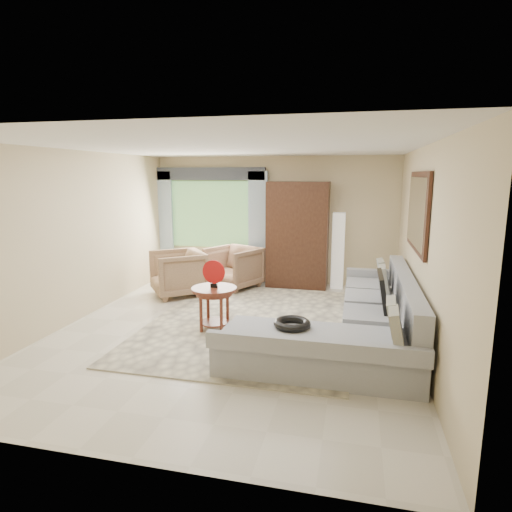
% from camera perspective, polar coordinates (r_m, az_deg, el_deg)
% --- Properties ---
extents(ground, '(6.00, 6.00, 0.00)m').
position_cam_1_polar(ground, '(6.34, -2.97, -9.86)').
color(ground, silver).
rests_on(ground, ground).
extents(area_rug, '(3.01, 4.01, 0.02)m').
position_cam_1_polar(area_rug, '(6.63, -0.54, -8.78)').
color(area_rug, beige).
rests_on(area_rug, ground).
extents(sectional_sofa, '(2.30, 3.46, 0.90)m').
position_cam_1_polar(sectional_sofa, '(5.85, 13.74, -9.00)').
color(sectional_sofa, '#9EA0A6').
rests_on(sectional_sofa, ground).
extents(tv_screen, '(0.14, 0.74, 0.48)m').
position_cam_1_polar(tv_screen, '(5.90, 16.52, -4.54)').
color(tv_screen, black).
rests_on(tv_screen, sectional_sofa).
extents(garden_hose, '(0.43, 0.43, 0.09)m').
position_cam_1_polar(garden_hose, '(5.01, 4.84, -8.96)').
color(garden_hose, black).
rests_on(garden_hose, sectional_sofa).
extents(coffee_table, '(0.65, 0.65, 0.65)m').
position_cam_1_polar(coffee_table, '(6.23, -5.56, -6.94)').
color(coffee_table, '#501F15').
rests_on(coffee_table, ground).
extents(red_disc, '(0.34, 0.06, 0.34)m').
position_cam_1_polar(red_disc, '(6.09, -5.65, -2.12)').
color(red_disc, '#B21211').
rests_on(red_disc, coffee_table).
extents(armchair_left, '(1.29, 1.28, 0.84)m').
position_cam_1_polar(armchair_left, '(8.11, -10.36, -2.28)').
color(armchair_left, '#9A7254').
rests_on(armchair_left, ground).
extents(armchair_right, '(1.21, 1.22, 0.83)m').
position_cam_1_polar(armchair_right, '(8.51, -3.01, -1.54)').
color(armchair_right, '#8E704D').
rests_on(armchair_right, ground).
extents(potted_plant, '(0.59, 0.54, 0.55)m').
position_cam_1_polar(potted_plant, '(9.59, -12.10, -1.19)').
color(potted_plant, '#999999').
rests_on(potted_plant, ground).
extents(armoire, '(1.20, 0.55, 2.10)m').
position_cam_1_polar(armoire, '(8.57, 5.58, 2.82)').
color(armoire, black).
rests_on(armoire, ground).
extents(floor_lamp, '(0.24, 0.24, 1.50)m').
position_cam_1_polar(floor_lamp, '(8.61, 10.88, 0.69)').
color(floor_lamp, silver).
rests_on(floor_lamp, ground).
extents(window, '(1.80, 0.04, 1.40)m').
position_cam_1_polar(window, '(9.21, -6.03, 5.57)').
color(window, '#669E59').
rests_on(window, wall_back).
extents(curtain_left, '(0.40, 0.08, 2.30)m').
position_cam_1_polar(curtain_left, '(9.55, -12.15, 4.06)').
color(curtain_left, '#9EB7CC').
rests_on(curtain_left, ground).
extents(curtain_right, '(0.40, 0.08, 2.30)m').
position_cam_1_polar(curtain_right, '(8.86, 0.26, 3.79)').
color(curtain_right, '#9EB7CC').
rests_on(curtain_right, ground).
extents(valance, '(2.40, 0.12, 0.26)m').
position_cam_1_polar(valance, '(9.10, -6.28, 10.86)').
color(valance, '#1E232D').
rests_on(valance, wall_back).
extents(wall_mirror, '(0.05, 1.70, 1.05)m').
position_cam_1_polar(wall_mirror, '(6.11, 20.75, 5.56)').
color(wall_mirror, black).
rests_on(wall_mirror, wall_right).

